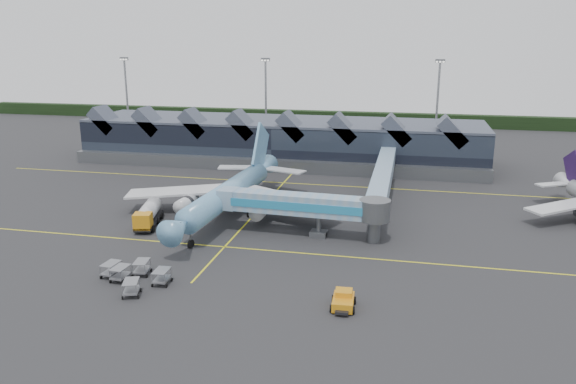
% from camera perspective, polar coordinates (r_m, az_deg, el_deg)
% --- Properties ---
extents(ground, '(260.00, 260.00, 0.00)m').
position_cam_1_polar(ground, '(84.23, -4.72, -3.68)').
color(ground, '#28282A').
rests_on(ground, ground).
extents(taxi_stripes, '(120.00, 60.00, 0.01)m').
position_cam_1_polar(taxi_stripes, '(93.35, -2.92, -1.74)').
color(taxi_stripes, yellow).
rests_on(taxi_stripes, ground).
extents(tree_line_far, '(260.00, 4.00, 4.00)m').
position_cam_1_polar(tree_line_far, '(189.24, 5.15, 7.55)').
color(tree_line_far, black).
rests_on(tree_line_far, ground).
extents(terminal, '(90.00, 22.25, 12.52)m').
position_cam_1_polar(terminal, '(128.68, -0.73, 5.25)').
color(terminal, black).
rests_on(terminal, ground).
extents(light_masts, '(132.40, 42.56, 22.45)m').
position_cam_1_polar(light_masts, '(139.63, 11.35, 8.91)').
color(light_masts, gray).
rests_on(light_masts, ground).
extents(main_airliner, '(35.73, 41.14, 13.21)m').
position_cam_1_polar(main_airliner, '(89.63, -5.81, 0.06)').
color(main_airliner, '#5F90C0').
rests_on(main_airliner, ground).
extents(jet_bridge, '(24.97, 4.97, 6.22)m').
position_cam_1_polar(jet_bridge, '(79.30, 2.45, -1.49)').
color(jet_bridge, '#749DC2').
rests_on(jet_bridge, ground).
extents(fuel_truck, '(4.57, 10.09, 3.37)m').
position_cam_1_polar(fuel_truck, '(87.45, -13.97, -2.08)').
color(fuel_truck, black).
rests_on(fuel_truck, ground).
extents(pushback_tug, '(2.70, 4.11, 1.77)m').
position_cam_1_polar(pushback_tug, '(60.19, 5.64, -10.93)').
color(pushback_tug, orange).
rests_on(pushback_tug, ground).
extents(baggage_carts, '(8.52, 8.26, 1.72)m').
position_cam_1_polar(baggage_carts, '(68.09, -15.43, -8.06)').
color(baggage_carts, gray).
rests_on(baggage_carts, ground).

